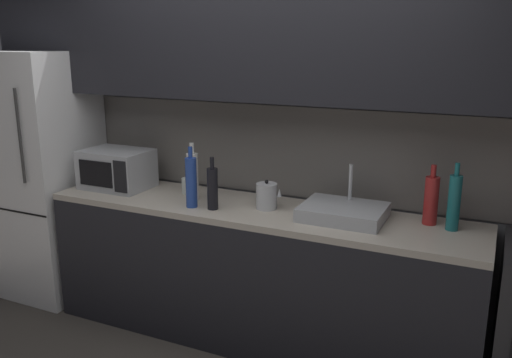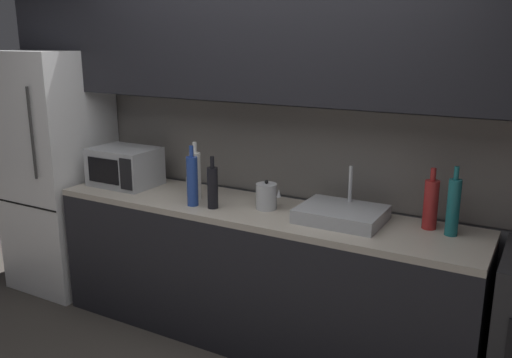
# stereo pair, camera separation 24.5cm
# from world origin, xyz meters

# --- Properties ---
(back_wall) EXTENTS (4.51, 0.44, 2.50)m
(back_wall) POSITION_xyz_m (0.00, 1.20, 1.55)
(back_wall) COLOR slate
(back_wall) RESTS_ON ground
(counter_run) EXTENTS (2.77, 0.60, 0.90)m
(counter_run) POSITION_xyz_m (0.00, 0.90, 0.45)
(counter_run) COLOR black
(counter_run) RESTS_ON ground
(refrigerator) EXTENTS (0.68, 0.69, 1.84)m
(refrigerator) POSITION_xyz_m (-1.76, 0.90, 0.92)
(refrigerator) COLOR white
(refrigerator) RESTS_ON ground
(microwave) EXTENTS (0.46, 0.35, 0.27)m
(microwave) POSITION_xyz_m (-1.08, 0.92, 1.04)
(microwave) COLOR #A8AAAF
(microwave) RESTS_ON counter_run
(sink_basin) EXTENTS (0.48, 0.38, 0.30)m
(sink_basin) POSITION_xyz_m (0.56, 0.93, 0.94)
(sink_basin) COLOR #ADAFB5
(sink_basin) RESTS_ON counter_run
(kettle) EXTENTS (0.17, 0.13, 0.18)m
(kettle) POSITION_xyz_m (0.07, 0.92, 0.98)
(kettle) COLOR #B7BABF
(kettle) RESTS_ON counter_run
(wine_bottle_teal) EXTENTS (0.07, 0.07, 0.38)m
(wine_bottle_teal) POSITION_xyz_m (1.15, 1.00, 1.06)
(wine_bottle_teal) COLOR #19666B
(wine_bottle_teal) RESTS_ON counter_run
(wine_bottle_dark) EXTENTS (0.07, 0.07, 0.33)m
(wine_bottle_dark) POSITION_xyz_m (-0.23, 0.77, 1.04)
(wine_bottle_dark) COLOR black
(wine_bottle_dark) RESTS_ON counter_run
(wine_bottle_blue) EXTENTS (0.07, 0.07, 0.38)m
(wine_bottle_blue) POSITION_xyz_m (-0.37, 0.75, 1.06)
(wine_bottle_blue) COLOR #234299
(wine_bottle_blue) RESTS_ON counter_run
(wine_bottle_white) EXTENTS (0.08, 0.08, 0.38)m
(wine_bottle_white) POSITION_xyz_m (-0.44, 0.88, 1.06)
(wine_bottle_white) COLOR silver
(wine_bottle_white) RESTS_ON counter_run
(wine_bottle_red) EXTENTS (0.08, 0.08, 0.35)m
(wine_bottle_red) POSITION_xyz_m (1.03, 1.05, 1.04)
(wine_bottle_red) COLOR #A82323
(wine_bottle_red) RESTS_ON counter_run
(mug_clear) EXTENTS (0.08, 0.08, 0.11)m
(mug_clear) POSITION_xyz_m (-0.56, 1.00, 0.95)
(mug_clear) COLOR silver
(mug_clear) RESTS_ON counter_run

